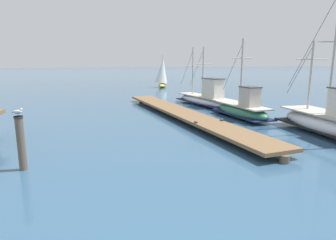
% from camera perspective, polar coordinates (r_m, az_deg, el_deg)
% --- Properties ---
extents(floating_dock, '(3.35, 18.84, 0.53)m').
position_cam_1_polar(floating_dock, '(18.95, 2.60, 1.50)').
color(floating_dock, brown).
rests_on(floating_dock, ground).
extents(fishing_boat_0, '(2.82, 8.10, 4.90)m').
position_cam_1_polar(fishing_boat_0, '(24.40, 7.59, 4.33)').
color(fishing_boat_0, silver).
rests_on(fishing_boat_0, ground).
extents(fishing_boat_1, '(1.86, 5.16, 5.10)m').
position_cam_1_polar(fishing_boat_1, '(19.38, 14.63, 2.11)').
color(fishing_boat_1, '#337556').
rests_on(fishing_boat_1, ground).
extents(fishing_boat_2, '(2.64, 7.12, 7.38)m').
position_cam_1_polar(fishing_boat_2, '(16.45, 29.99, -0.27)').
color(fishing_boat_2, silver).
rests_on(fishing_boat_2, ground).
extents(mooring_piling, '(0.30, 0.30, 1.88)m').
position_cam_1_polar(mooring_piling, '(10.90, -27.17, -3.96)').
color(mooring_piling, brown).
rests_on(mooring_piling, ground).
extents(perched_seagull, '(0.38, 0.15, 0.27)m').
position_cam_1_polar(perched_seagull, '(10.70, -27.71, 1.48)').
color(perched_seagull, gold).
rests_on(perched_seagull, mooring_piling).
extents(distant_sailboat, '(2.65, 3.75, 4.61)m').
position_cam_1_polar(distant_sailboat, '(41.79, -1.17, 9.27)').
color(distant_sailboat, gold).
rests_on(distant_sailboat, ground).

